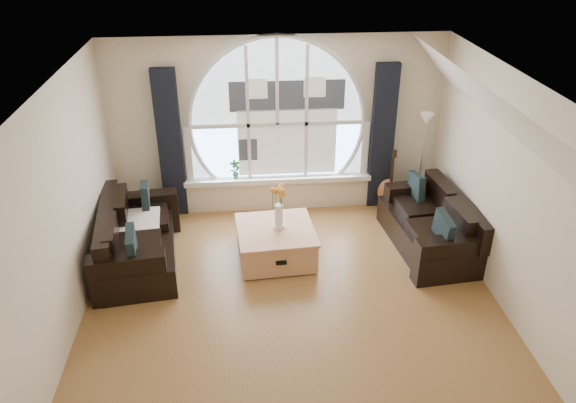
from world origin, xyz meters
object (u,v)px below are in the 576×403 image
(floor_lamp, at_px, (421,164))
(potted_plant, at_px, (235,169))
(sofa_right, at_px, (430,222))
(coffee_chest, at_px, (276,242))
(sofa_left, at_px, (138,237))
(vase_flowers, at_px, (279,202))
(guitar, at_px, (390,179))

(floor_lamp, bearing_deg, potted_plant, 174.93)
(sofa_right, xyz_separation_m, floor_lamp, (0.15, 1.08, 0.40))
(coffee_chest, height_order, potted_plant, potted_plant)
(sofa_left, xyz_separation_m, vase_flowers, (1.88, -0.03, 0.45))
(sofa_left, bearing_deg, guitar, 10.42)
(sofa_right, xyz_separation_m, potted_plant, (-2.68, 1.33, 0.30))
(floor_lamp, relative_size, potted_plant, 5.22)
(sofa_right, relative_size, potted_plant, 5.84)
(sofa_right, relative_size, guitar, 1.69)
(vase_flowers, xyz_separation_m, potted_plant, (-0.57, 1.39, -0.15))
(sofa_left, height_order, coffee_chest, sofa_left)
(sofa_left, bearing_deg, vase_flowers, -8.03)
(coffee_chest, relative_size, floor_lamp, 0.64)
(potted_plant, bearing_deg, coffee_chest, -69.68)
(coffee_chest, relative_size, vase_flowers, 1.46)
(sofa_right, relative_size, coffee_chest, 1.75)
(coffee_chest, distance_m, vase_flowers, 0.60)
(vase_flowers, height_order, guitar, vase_flowers)
(sofa_left, bearing_deg, potted_plant, 38.86)
(sofa_right, xyz_separation_m, vase_flowers, (-2.11, -0.06, 0.45))
(vase_flowers, relative_size, floor_lamp, 0.44)
(sofa_right, xyz_separation_m, guitar, (-0.28, 1.15, 0.13))
(vase_flowers, distance_m, floor_lamp, 2.53)
(sofa_left, height_order, guitar, guitar)
(guitar, bearing_deg, potted_plant, -171.83)
(vase_flowers, xyz_separation_m, guitar, (1.83, 1.20, -0.32))
(floor_lamp, relative_size, guitar, 1.51)
(coffee_chest, height_order, guitar, guitar)
(vase_flowers, distance_m, guitar, 2.21)
(sofa_left, relative_size, potted_plant, 6.00)
(floor_lamp, height_order, guitar, floor_lamp)
(sofa_left, distance_m, sofa_right, 3.99)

